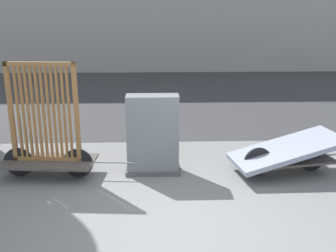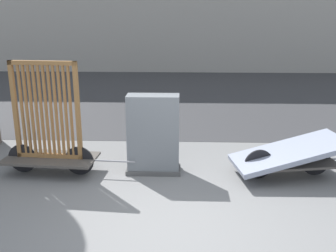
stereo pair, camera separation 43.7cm
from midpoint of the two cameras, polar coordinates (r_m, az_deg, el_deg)
name	(u,v)px [view 2 (the right image)]	position (r m, az deg, el deg)	size (l,w,h in m)	color
ground_plane	(163,226)	(5.37, 1.74, -14.40)	(60.00, 60.00, 0.00)	slate
road_strip	(175,95)	(13.29, 1.97, 4.57)	(56.00, 9.84, 0.01)	#38383A
bike_cart_with_bedframe	(49,137)	(6.95, -15.19, -1.52)	(2.30, 0.87, 1.97)	#4C4742
bike_cart_with_mattress	(289,155)	(7.04, 18.82, -4.06)	(2.46, 1.22, 0.69)	#4C4742
utility_cabinet	(153,137)	(6.77, -0.30, -1.60)	(0.95, 0.42, 1.39)	#4C4C4C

